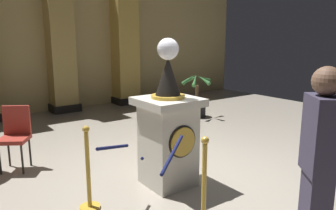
{
  "coord_description": "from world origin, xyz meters",
  "views": [
    {
      "loc": [
        -2.83,
        -3.6,
        1.95
      ],
      "look_at": [
        -0.38,
        -0.24,
        1.1
      ],
      "focal_mm": 34.71,
      "sensor_mm": 36.0,
      "label": 1
    }
  ],
  "objects": [
    {
      "name": "velvet_rope",
      "position": [
        -1.13,
        -0.79,
        0.79
      ],
      "size": [
        0.97,
        0.98,
        0.22
      ],
      "color": "#141947"
    },
    {
      "name": "back_wall",
      "position": [
        0.0,
        5.48,
        1.99
      ],
      "size": [
        12.88,
        0.16,
        3.97
      ],
      "primitive_type": "cube",
      "color": "tan",
      "rests_on": "ground_plane"
    },
    {
      "name": "ground_plane",
      "position": [
        0.0,
        0.0,
        0.0
      ],
      "size": [
        12.88,
        12.88,
        0.0
      ],
      "primitive_type": "plane",
      "color": "#9E9384"
    },
    {
      "name": "cafe_chair_red",
      "position": [
        -1.93,
        1.56,
        0.57
      ],
      "size": [
        0.55,
        0.55,
        0.96
      ],
      "color": "black",
      "rests_on": "ground_plane"
    },
    {
      "name": "pedestal_clock",
      "position": [
        -0.38,
        -0.24,
        0.76
      ],
      "size": [
        0.75,
        0.75,
        1.96
      ],
      "color": "beige",
      "rests_on": "ground_plane"
    },
    {
      "name": "stanchion_far",
      "position": [
        -0.74,
        -1.34,
        0.35
      ],
      "size": [
        0.24,
        0.24,
        1.01
      ],
      "color": "gold",
      "rests_on": "ground_plane"
    },
    {
      "name": "stanchion_near",
      "position": [
        -1.52,
        -0.25,
        0.35
      ],
      "size": [
        0.24,
        0.24,
        1.0
      ],
      "color": "gold",
      "rests_on": "ground_plane"
    },
    {
      "name": "column_right",
      "position": [
        1.92,
        5.17,
        1.89
      ],
      "size": [
        0.81,
        0.81,
        3.81
      ],
      "color": "black",
      "rests_on": "ground_plane"
    },
    {
      "name": "bystander_guest",
      "position": [
        -0.35,
        -2.3,
        0.93
      ],
      "size": [
        0.4,
        0.42,
        1.75
      ],
      "color": "#383347",
      "rests_on": "ground_plane"
    },
    {
      "name": "potted_palm_right",
      "position": [
        2.51,
        2.51,
        0.36
      ],
      "size": [
        0.76,
        0.82,
        1.14
      ],
      "color": "black",
      "rests_on": "ground_plane"
    },
    {
      "name": "column_centre_rear",
      "position": [
        0.0,
        5.17,
        1.89
      ],
      "size": [
        0.77,
        0.77,
        3.81
      ],
      "color": "black",
      "rests_on": "ground_plane"
    }
  ]
}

